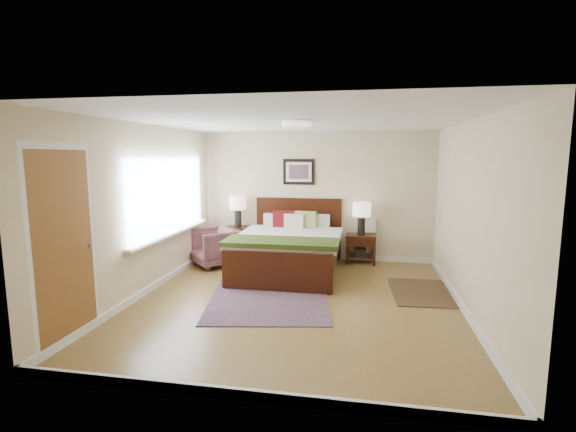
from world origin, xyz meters
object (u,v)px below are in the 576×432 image
(nightstand_right, at_px, (361,246))
(rug_persian, at_px, (269,295))
(nightstand_left, at_px, (238,233))
(lamp_left, at_px, (238,205))
(bed, at_px, (289,242))
(lamp_right, at_px, (362,212))
(armchair, at_px, (214,247))

(nightstand_right, bearing_deg, rug_persian, -121.86)
(nightstand_left, xyz_separation_m, lamp_left, (-0.00, 0.02, 0.55))
(nightstand_right, distance_m, rug_persian, 2.49)
(nightstand_left, distance_m, lamp_left, 0.55)
(lamp_left, xyz_separation_m, rug_persian, (1.11, -2.11, -1.05))
(lamp_left, bearing_deg, bed, -35.74)
(nightstand_left, relative_size, nightstand_right, 1.13)
(nightstand_left, height_order, lamp_right, lamp_right)
(bed, distance_m, lamp_right, 1.56)
(nightstand_right, xyz_separation_m, lamp_left, (-2.42, 0.01, 0.71))
(lamp_right, bearing_deg, nightstand_right, -90.00)
(nightstand_left, xyz_separation_m, armchair, (-0.26, -0.65, -0.16))
(nightstand_left, height_order, armchair, armchair)
(lamp_left, bearing_deg, armchair, -111.34)
(armchair, height_order, rug_persian, armchair)
(armchair, bearing_deg, lamp_left, 113.42)
(lamp_right, distance_m, armchair, 2.83)
(bed, relative_size, lamp_right, 3.61)
(bed, height_order, nightstand_left, bed)
(nightstand_right, bearing_deg, lamp_left, 179.69)
(nightstand_left, height_order, rug_persian, nightstand_left)
(bed, relative_size, nightstand_left, 3.50)
(lamp_right, relative_size, armchair, 0.80)
(nightstand_left, distance_m, armchair, 0.72)
(lamp_right, bearing_deg, nightstand_left, -179.49)
(rug_persian, bearing_deg, lamp_left, 107.92)
(nightstand_left, distance_m, nightstand_right, 2.42)
(lamp_right, height_order, armchair, lamp_right)
(armchair, bearing_deg, lamp_right, 58.79)
(bed, height_order, nightstand_right, bed)
(rug_persian, bearing_deg, bed, 76.76)
(lamp_right, distance_m, rug_persian, 2.67)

